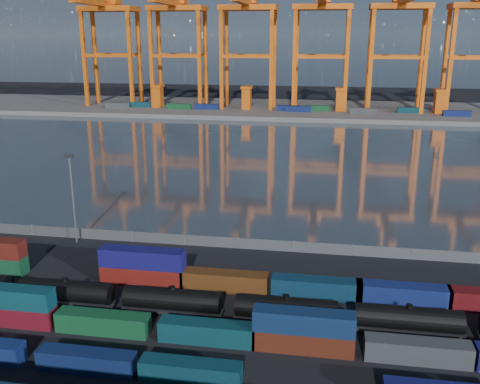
# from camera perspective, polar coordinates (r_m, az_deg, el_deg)

# --- Properties ---
(ground) EXTENTS (700.00, 700.00, 0.00)m
(ground) POSITION_cam_1_polar(r_m,az_deg,el_deg) (72.06, -4.05, -14.42)
(ground) COLOR black
(ground) RESTS_ON ground
(harbor_water) EXTENTS (700.00, 700.00, 0.00)m
(harbor_water) POSITION_cam_1_polar(r_m,az_deg,el_deg) (169.80, 4.17, 3.81)
(harbor_water) COLOR #313D47
(harbor_water) RESTS_ON ground
(far_quay) EXTENTS (700.00, 70.00, 2.00)m
(far_quay) POSITION_cam_1_polar(r_m,az_deg,el_deg) (272.86, 6.29, 8.74)
(far_quay) COLOR #514F4C
(far_quay) RESTS_ON ground
(container_row_mid) EXTENTS (141.64, 2.48, 5.29)m
(container_row_mid) POSITION_cam_1_polar(r_m,az_deg,el_deg) (68.98, -5.20, -14.01)
(container_row_mid) COLOR #393B3D
(container_row_mid) RESTS_ON ground
(container_row_north) EXTENTS (143.18, 2.67, 5.69)m
(container_row_north) POSITION_cam_1_polar(r_m,az_deg,el_deg) (84.68, -11.19, -8.33)
(container_row_north) COLOR navy
(container_row_north) RESTS_ON ground
(tanker_string) EXTENTS (137.89, 2.98, 4.27)m
(tanker_string) POSITION_cam_1_polar(r_m,az_deg,el_deg) (72.93, 17.49, -12.87)
(tanker_string) COLOR black
(tanker_string) RESTS_ON ground
(waterfront_fence) EXTENTS (160.12, 0.12, 2.20)m
(waterfront_fence) POSITION_cam_1_polar(r_m,az_deg,el_deg) (96.27, -0.20, -5.48)
(waterfront_fence) COLOR #595B5E
(waterfront_fence) RESTS_ON ground
(yard_light_mast) EXTENTS (1.60, 0.40, 16.60)m
(yard_light_mast) POSITION_cam_1_polar(r_m,az_deg,el_deg) (100.96, -17.43, -0.23)
(yard_light_mast) COLOR slate
(yard_light_mast) RESTS_ON ground
(gantry_cranes) EXTENTS (202.44, 52.68, 71.33)m
(gantry_cranes) POSITION_cam_1_polar(r_m,az_deg,el_deg) (264.23, 4.79, 17.82)
(gantry_cranes) COLOR orange
(gantry_cranes) RESTS_ON ground
(quay_containers) EXTENTS (172.58, 10.99, 2.60)m
(quay_containers) POSITION_cam_1_polar(r_m,az_deg,el_deg) (259.04, 3.66, 8.91)
(quay_containers) COLOR navy
(quay_containers) RESTS_ON far_quay
(straddle_carriers) EXTENTS (140.00, 7.00, 11.10)m
(straddle_carriers) POSITION_cam_1_polar(r_m,az_deg,el_deg) (262.28, 5.65, 9.95)
(straddle_carriers) COLOR orange
(straddle_carriers) RESTS_ON far_quay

